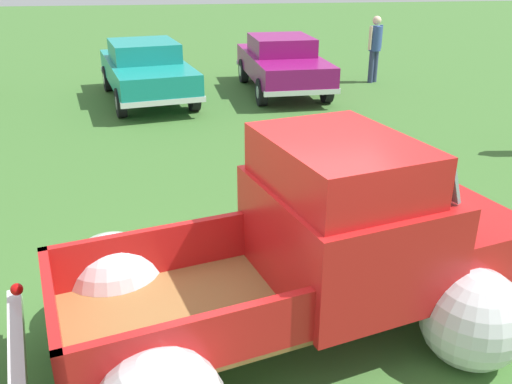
{
  "coord_description": "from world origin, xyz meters",
  "views": [
    {
      "loc": [
        -0.81,
        -4.13,
        3.34
      ],
      "look_at": [
        0.0,
        1.56,
        0.85
      ],
      "focal_mm": 38.15,
      "sensor_mm": 36.0,
      "label": 1
    }
  ],
  "objects_px": {
    "show_car_0": "(146,69)",
    "show_car_1": "(282,62)",
    "spectator_0": "(375,45)",
    "vintage_pickup_truck": "(318,261)"
  },
  "relations": [
    {
      "from": "show_car_0",
      "to": "show_car_1",
      "type": "height_order",
      "value": "same"
    },
    {
      "from": "vintage_pickup_truck",
      "to": "spectator_0",
      "type": "bearing_deg",
      "value": 53.08
    },
    {
      "from": "vintage_pickup_truck",
      "to": "show_car_1",
      "type": "distance_m",
      "value": 10.2
    },
    {
      "from": "vintage_pickup_truck",
      "to": "spectator_0",
      "type": "relative_size",
      "value": 2.7
    },
    {
      "from": "show_car_0",
      "to": "show_car_1",
      "type": "xyz_separation_m",
      "value": [
        3.53,
        0.45,
        -0.0
      ]
    },
    {
      "from": "vintage_pickup_truck",
      "to": "show_car_1",
      "type": "relative_size",
      "value": 1.14
    },
    {
      "from": "show_car_0",
      "to": "spectator_0",
      "type": "xyz_separation_m",
      "value": [
        6.33,
        1.23,
        0.28
      ]
    },
    {
      "from": "show_car_1",
      "to": "spectator_0",
      "type": "height_order",
      "value": "spectator_0"
    },
    {
      "from": "show_car_0",
      "to": "spectator_0",
      "type": "bearing_deg",
      "value": 89.1
    },
    {
      "from": "show_car_0",
      "to": "spectator_0",
      "type": "distance_m",
      "value": 6.46
    }
  ]
}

